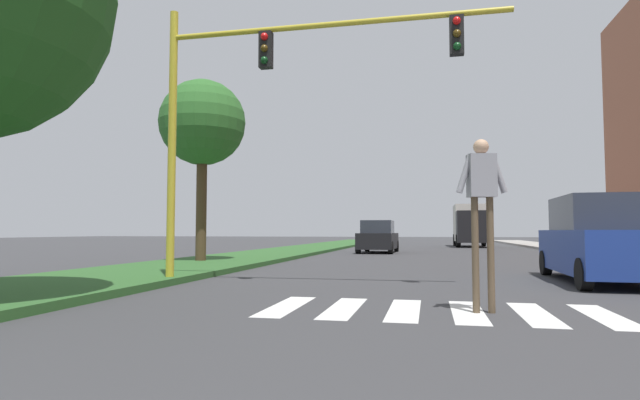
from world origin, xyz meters
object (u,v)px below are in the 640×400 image
object	(u,v)px
tree_mid	(202,124)
truck_box_delivery	(471,224)
suv_crossing	(602,241)
pedestrian_performer	(482,196)
traffic_light_gantry	(261,87)
sedan_midblock	(378,238)

from	to	relation	value
tree_mid	truck_box_delivery	distance (m)	25.39
suv_crossing	pedestrian_performer	bearing A→B (deg)	-121.31
suv_crossing	truck_box_delivery	size ratio (longest dim) A/B	0.75
traffic_light_gantry	pedestrian_performer	size ratio (longest dim) A/B	2.98
tree_mid	pedestrian_performer	xyz separation A→B (m)	(8.43, -8.73, -3.22)
traffic_light_gantry	sedan_midblock	distance (m)	17.33
pedestrian_performer	suv_crossing	xyz separation A→B (m)	(3.09, 5.08, -0.73)
tree_mid	traffic_light_gantry	size ratio (longest dim) A/B	0.85
tree_mid	traffic_light_gantry	bearing A→B (deg)	-55.13
tree_mid	pedestrian_performer	bearing A→B (deg)	-46.00
sedan_midblock	suv_crossing	bearing A→B (deg)	-66.03
pedestrian_performer	truck_box_delivery	size ratio (longest dim) A/B	0.40
tree_mid	truck_box_delivery	bearing A→B (deg)	64.81
tree_mid	truck_box_delivery	xyz separation A→B (m)	(10.72, 22.78, -3.25)
pedestrian_performer	suv_crossing	size ratio (longest dim) A/B	0.54
sedan_midblock	traffic_light_gantry	bearing A→B (deg)	-92.94
pedestrian_performer	sedan_midblock	distance (m)	20.04
truck_box_delivery	pedestrian_performer	bearing A→B (deg)	-94.14
traffic_light_gantry	suv_crossing	distance (m)	8.43
tree_mid	pedestrian_performer	size ratio (longest dim) A/B	2.52
pedestrian_performer	tree_mid	bearing A→B (deg)	134.00
sedan_midblock	tree_mid	bearing A→B (deg)	-114.51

